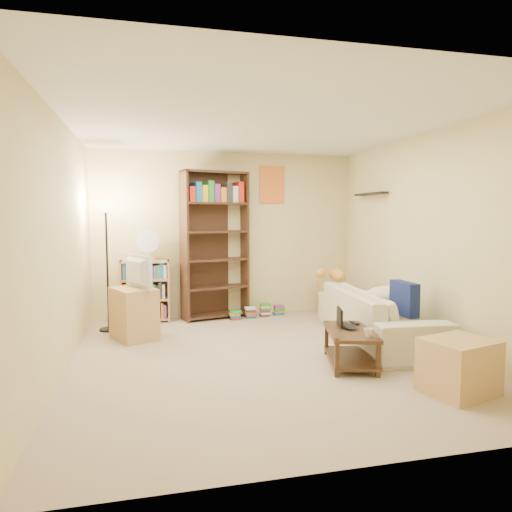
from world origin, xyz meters
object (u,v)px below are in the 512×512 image
at_px(desk_fan, 148,245).
at_px(mug, 368,333).
at_px(tv_stand, 134,313).
at_px(floor_lamp, 106,230).
at_px(television, 133,272).
at_px(sofa, 377,315).
at_px(coffee_table, 350,343).
at_px(laptop, 351,326).
at_px(side_table, 334,300).
at_px(tabby_cat, 334,274).
at_px(end_cabinet, 459,366).
at_px(short_bookshelf, 145,291).
at_px(tall_bookshelf, 215,241).

bearing_deg(desk_fan, mug, -53.22).
xyz_separation_m(tv_stand, floor_lamp, (-0.35, 0.51, 1.03)).
height_order(desk_fan, floor_lamp, floor_lamp).
height_order(television, desk_fan, desk_fan).
xyz_separation_m(sofa, coffee_table, (-0.72, -0.78, -0.09)).
bearing_deg(laptop, side_table, -21.22).
distance_m(tabby_cat, end_cabinet, 2.59).
height_order(television, side_table, television).
distance_m(laptop, side_table, 2.24).
relative_size(mug, short_bookshelf, 0.11).
distance_m(short_bookshelf, end_cabinet, 4.32).
xyz_separation_m(coffee_table, side_table, (0.76, 2.23, 0.01)).
height_order(tv_stand, television, television).
relative_size(tabby_cat, end_cabinet, 0.89).
distance_m(sofa, laptop, 0.95).
distance_m(mug, floor_lamp, 3.64).
bearing_deg(mug, laptop, 88.65).
height_order(mug, short_bookshelf, short_bookshelf).
relative_size(coffee_table, desk_fan, 2.09).
xyz_separation_m(mug, end_cabinet, (0.55, -0.61, -0.18)).
distance_m(floor_lamp, side_table, 3.49).
bearing_deg(end_cabinet, tall_bookshelf, 115.64).
bearing_deg(sofa, tabby_cat, 18.61).
xyz_separation_m(tabby_cat, laptop, (-0.45, -1.53, -0.34)).
distance_m(tabby_cat, floor_lamp, 3.15).
xyz_separation_m(short_bookshelf, desk_fan, (0.05, -0.04, 0.68)).
xyz_separation_m(tall_bookshelf, desk_fan, (-0.97, -0.04, -0.03)).
xyz_separation_m(coffee_table, end_cabinet, (0.59, -0.91, 0.01)).
bearing_deg(desk_fan, laptop, -48.60).
distance_m(tabby_cat, short_bookshelf, 2.72).
height_order(short_bookshelf, floor_lamp, floor_lamp).
distance_m(laptop, tall_bookshelf, 2.74).
relative_size(tabby_cat, tall_bookshelf, 0.23).
distance_m(sofa, short_bookshelf, 3.27).
xyz_separation_m(sofa, mug, (-0.68, -1.08, 0.09)).
bearing_deg(side_table, coffee_table, -108.74).
relative_size(tv_stand, short_bookshelf, 0.72).
relative_size(coffee_table, mug, 9.00).
bearing_deg(coffee_table, sofa, 61.65).
bearing_deg(floor_lamp, mug, -42.50).
distance_m(tv_stand, tall_bookshelf, 1.71).
bearing_deg(short_bookshelf, desk_fan, -39.15).
bearing_deg(coffee_table, tv_stand, 159.08).
distance_m(sofa, television, 3.07).
height_order(side_table, end_cabinet, side_table).
distance_m(television, side_table, 3.09).
distance_m(television, short_bookshelf, 1.02).
distance_m(mug, television, 2.95).
xyz_separation_m(tabby_cat, short_bookshelf, (-2.57, 0.86, -0.28)).
bearing_deg(laptop, coffee_table, 150.97).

